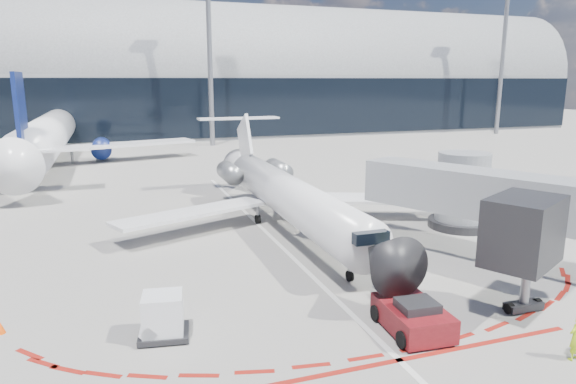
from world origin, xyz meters
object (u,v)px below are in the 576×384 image
object	(u,v)px
ramp_worker	(576,337)
pushback_tug	(413,316)
regional_jet	(284,193)
uld_container	(163,316)

from	to	relation	value
ramp_worker	pushback_tug	bearing A→B (deg)	-48.29
regional_jet	ramp_worker	world-z (taller)	regional_jet
regional_jet	pushback_tug	world-z (taller)	regional_jet
ramp_worker	uld_container	distance (m)	14.24
ramp_worker	uld_container	xyz separation A→B (m)	(-12.90, 6.04, 0.02)
pushback_tug	ramp_worker	xyz separation A→B (m)	(4.04, -3.53, 0.23)
ramp_worker	uld_container	bearing A→B (deg)	-32.16
regional_jet	uld_container	distance (m)	15.17
regional_jet	uld_container	world-z (taller)	regional_jet
pushback_tug	ramp_worker	size ratio (longest dim) A/B	3.16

